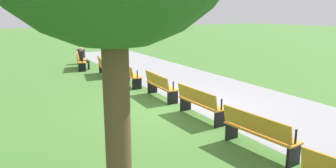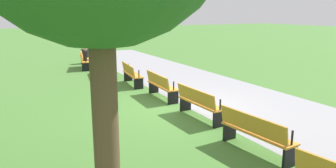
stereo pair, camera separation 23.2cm
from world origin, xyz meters
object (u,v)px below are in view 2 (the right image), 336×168
(bench_1, at_px, (106,66))
(person_seated, at_px, (87,57))
(trash_bin, at_px, (85,56))
(bench_5, at_px, (255,132))
(bench_2, at_px, (131,74))
(bench_0, at_px, (84,60))
(bench_3, at_px, (161,85))
(bench_4, at_px, (199,103))

(bench_1, distance_m, person_seated, 2.26)
(bench_1, height_order, trash_bin, bench_1)
(bench_5, distance_m, trash_bin, 14.16)
(bench_1, bearing_deg, bench_2, 17.55)
(person_seated, xyz_separation_m, trash_bin, (-1.98, 0.36, -0.21))
(bench_0, xyz_separation_m, bench_3, (7.41, 1.01, 0.00))
(bench_0, height_order, bench_2, same)
(bench_2, bearing_deg, bench_1, -166.36)
(bench_1, height_order, person_seated, person_seated)
(bench_1, height_order, bench_3, same)
(bench_0, relative_size, person_seated, 1.55)
(bench_3, bearing_deg, bench_4, 1.95)
(bench_4, xyz_separation_m, bench_5, (2.49, -0.17, 0.00))
(bench_5, bearing_deg, bench_1, 176.09)
(bench_1, height_order, bench_5, same)
(bench_3, distance_m, bench_4, 2.50)
(bench_0, relative_size, trash_bin, 2.15)
(bench_1, xyz_separation_m, bench_5, (9.96, 0.34, 0.00))
(bench_3, xyz_separation_m, bench_4, (2.50, 0.00, 0.00))
(bench_1, xyz_separation_m, trash_bin, (-4.20, -0.06, -0.04))
(bench_4, height_order, trash_bin, bench_4)
(bench_0, bearing_deg, person_seated, 35.57)
(bench_2, height_order, bench_3, same)
(bench_0, bearing_deg, bench_4, 19.51)
(bench_2, xyz_separation_m, bench_5, (7.48, 0.00, 0.00))
(bench_2, relative_size, bench_4, 1.01)
(person_seated, bearing_deg, trash_bin, -176.51)
(bench_2, bearing_deg, person_seated, -165.04)
(bench_0, xyz_separation_m, bench_1, (2.45, 0.51, 0.00))
(bench_1, xyz_separation_m, person_seated, (-2.22, -0.41, 0.16))
(bench_1, bearing_deg, bench_0, -158.56)
(bench_0, height_order, bench_4, same)
(bench_4, height_order, bench_5, same)
(bench_4, xyz_separation_m, person_seated, (-9.68, -0.92, 0.16))
(bench_5, distance_m, person_seated, 12.20)
(bench_0, relative_size, bench_4, 1.03)
(bench_0, height_order, bench_3, same)
(bench_0, distance_m, trash_bin, 1.81)
(bench_3, bearing_deg, person_seated, -170.74)
(trash_bin, bearing_deg, person_seated, -10.18)
(bench_1, height_order, bench_4, same)
(bench_2, height_order, trash_bin, bench_2)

